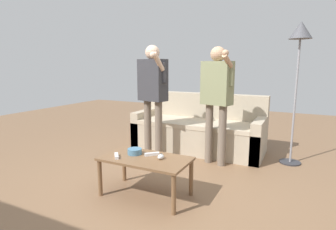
{
  "coord_description": "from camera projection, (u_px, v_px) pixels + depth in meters",
  "views": [
    {
      "loc": [
        1.29,
        -2.49,
        1.33
      ],
      "look_at": [
        -0.13,
        0.38,
        0.75
      ],
      "focal_mm": 29.19,
      "sensor_mm": 36.0,
      "label": 1
    }
  ],
  "objects": [
    {
      "name": "ground_plane",
      "position": [
        163.0,
        189.0,
        2.99
      ],
      "size": [
        12.0,
        12.0,
        0.0
      ],
      "primitive_type": "plane",
      "color": "brown"
    },
    {
      "name": "couch",
      "position": [
        199.0,
        130.0,
        4.4
      ],
      "size": [
        2.02,
        0.84,
        0.88
      ],
      "color": "#B7A88E",
      "rests_on": "ground"
    },
    {
      "name": "coffee_table",
      "position": [
        145.0,
        163.0,
        2.78
      ],
      "size": [
        0.9,
        0.49,
        0.41
      ],
      "color": "brown",
      "rests_on": "ground"
    },
    {
      "name": "snack_bowl",
      "position": [
        135.0,
        151.0,
        2.88
      ],
      "size": [
        0.15,
        0.15,
        0.06
      ],
      "primitive_type": "cylinder",
      "color": "teal",
      "rests_on": "coffee_table"
    },
    {
      "name": "game_remote_nunchuk",
      "position": [
        161.0,
        157.0,
        2.73
      ],
      "size": [
        0.06,
        0.09,
        0.05
      ],
      "color": "white",
      "rests_on": "coffee_table"
    },
    {
      "name": "floor_lamp",
      "position": [
        300.0,
        45.0,
        3.51
      ],
      "size": [
        0.29,
        0.29,
        1.89
      ],
      "color": "#2D2D33",
      "rests_on": "ground"
    },
    {
      "name": "player_left",
      "position": [
        153.0,
        89.0,
        3.84
      ],
      "size": [
        0.46,
        0.44,
        1.61
      ],
      "color": "#756656",
      "rests_on": "ground"
    },
    {
      "name": "player_right",
      "position": [
        217.0,
        92.0,
        3.59
      ],
      "size": [
        0.46,
        0.4,
        1.57
      ],
      "color": "#756656",
      "rests_on": "ground"
    },
    {
      "name": "game_remote_wand_near",
      "position": [
        116.0,
        156.0,
        2.78
      ],
      "size": [
        0.12,
        0.14,
        0.03
      ],
      "color": "white",
      "rests_on": "coffee_table"
    },
    {
      "name": "game_remote_wand_far",
      "position": [
        152.0,
        154.0,
        2.84
      ],
      "size": [
        0.13,
        0.13,
        0.03
      ],
      "color": "white",
      "rests_on": "coffee_table"
    }
  ]
}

